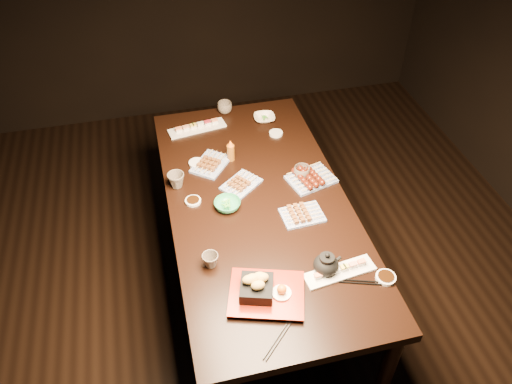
# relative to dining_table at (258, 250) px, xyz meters

# --- Properties ---
(ground) EXTENTS (5.00, 5.00, 0.00)m
(ground) POSITION_rel_dining_table_xyz_m (-0.06, -0.40, -0.38)
(ground) COLOR black
(ground) RESTS_ON ground
(dining_table) EXTENTS (0.99, 1.84, 0.75)m
(dining_table) POSITION_rel_dining_table_xyz_m (0.00, 0.00, 0.00)
(dining_table) COLOR black
(dining_table) RESTS_ON ground
(sushi_platter_near) EXTENTS (0.33, 0.13, 0.04)m
(sushi_platter_near) POSITION_rel_dining_table_xyz_m (0.24, -0.53, 0.39)
(sushi_platter_near) COLOR white
(sushi_platter_near) RESTS_ON dining_table
(sushi_platter_far) EXTENTS (0.36, 0.15, 0.04)m
(sushi_platter_far) POSITION_rel_dining_table_xyz_m (-0.21, 0.70, 0.40)
(sushi_platter_far) COLOR white
(sushi_platter_far) RESTS_ON dining_table
(yakitori_plate_center) EXTENTS (0.24, 0.23, 0.05)m
(yakitori_plate_center) POSITION_rel_dining_table_xyz_m (-0.06, 0.14, 0.40)
(yakitori_plate_center) COLOR #828EB6
(yakitori_plate_center) RESTS_ON dining_table
(yakitori_plate_right) EXTENTS (0.21, 0.16, 0.05)m
(yakitori_plate_right) POSITION_rel_dining_table_xyz_m (0.18, -0.15, 0.40)
(yakitori_plate_right) COLOR #828EB6
(yakitori_plate_right) RESTS_ON dining_table
(yakitori_plate_left) EXTENTS (0.26, 0.27, 0.05)m
(yakitori_plate_left) POSITION_rel_dining_table_xyz_m (-0.19, 0.34, 0.40)
(yakitori_plate_left) COLOR #828EB6
(yakitori_plate_left) RESTS_ON dining_table
(tsukune_plate) EXTENTS (0.27, 0.23, 0.06)m
(tsukune_plate) POSITION_rel_dining_table_xyz_m (0.31, 0.09, 0.41)
(tsukune_plate) COLOR #828EB6
(tsukune_plate) RESTS_ON dining_table
(edamame_bowl_green) EXTENTS (0.15, 0.15, 0.04)m
(edamame_bowl_green) POSITION_rel_dining_table_xyz_m (-0.16, -0.01, 0.40)
(edamame_bowl_green) COLOR #32995D
(edamame_bowl_green) RESTS_ON dining_table
(edamame_bowl_cream) EXTENTS (0.14, 0.14, 0.03)m
(edamame_bowl_cream) POSITION_rel_dining_table_xyz_m (0.21, 0.70, 0.39)
(edamame_bowl_cream) COLOR #F7E7CA
(edamame_bowl_cream) RESTS_ON dining_table
(tempura_tray) EXTENTS (0.37, 0.33, 0.11)m
(tempura_tray) POSITION_rel_dining_table_xyz_m (-0.11, -0.58, 0.43)
(tempura_tray) COLOR black
(tempura_tray) RESTS_ON dining_table
(teacup_near_left) EXTENTS (0.10, 0.10, 0.07)m
(teacup_near_left) POSITION_rel_dining_table_xyz_m (-0.31, -0.35, 0.41)
(teacup_near_left) COLOR brown
(teacup_near_left) RESTS_ON dining_table
(teacup_mid_right) EXTENTS (0.11, 0.11, 0.07)m
(teacup_mid_right) POSITION_rel_dining_table_xyz_m (0.27, 0.13, 0.41)
(teacup_mid_right) COLOR brown
(teacup_mid_right) RESTS_ON dining_table
(teacup_far_left) EXTENTS (0.10, 0.10, 0.08)m
(teacup_far_left) POSITION_rel_dining_table_xyz_m (-0.39, 0.21, 0.42)
(teacup_far_left) COLOR brown
(teacup_far_left) RESTS_ON dining_table
(teacup_far_right) EXTENTS (0.12, 0.12, 0.07)m
(teacup_far_right) POSITION_rel_dining_table_xyz_m (-0.01, 0.84, 0.41)
(teacup_far_right) COLOR brown
(teacup_far_right) RESTS_ON dining_table
(teapot) EXTENTS (0.15, 0.15, 0.11)m
(teapot) POSITION_rel_dining_table_xyz_m (0.18, -0.51, 0.43)
(teapot) COLOR black
(teapot) RESTS_ON dining_table
(condiment_bottle) EXTENTS (0.05, 0.05, 0.13)m
(condiment_bottle) POSITION_rel_dining_table_xyz_m (-0.07, 0.37, 0.44)
(condiment_bottle) COLOR brown
(condiment_bottle) RESTS_ON dining_table
(sauce_dish_west) EXTENTS (0.08, 0.08, 0.01)m
(sauce_dish_west) POSITION_rel_dining_table_xyz_m (-0.32, 0.07, 0.38)
(sauce_dish_west) COLOR white
(sauce_dish_west) RESTS_ON dining_table
(sauce_dish_east) EXTENTS (0.09, 0.09, 0.01)m
(sauce_dish_east) POSITION_rel_dining_table_xyz_m (0.24, 0.54, 0.38)
(sauce_dish_east) COLOR white
(sauce_dish_east) RESTS_ON dining_table
(sauce_dish_se) EXTENTS (0.11, 0.11, 0.02)m
(sauce_dish_se) POSITION_rel_dining_table_xyz_m (0.42, -0.61, 0.38)
(sauce_dish_se) COLOR white
(sauce_dish_se) RESTS_ON dining_table
(sauce_dish_nw) EXTENTS (0.11, 0.11, 0.02)m
(sauce_dish_nw) POSITION_rel_dining_table_xyz_m (-0.26, 0.37, 0.38)
(sauce_dish_nw) COLOR white
(sauce_dish_nw) RESTS_ON dining_table
(chopsticks_near) EXTENTS (0.17, 0.17, 0.01)m
(chopsticks_near) POSITION_rel_dining_table_xyz_m (-0.11, -0.78, 0.38)
(chopsticks_near) COLOR black
(chopsticks_near) RESTS_ON dining_table
(chopsticks_se) EXTENTS (0.23, 0.09, 0.01)m
(chopsticks_se) POSITION_rel_dining_table_xyz_m (0.33, -0.61, 0.38)
(chopsticks_se) COLOR black
(chopsticks_se) RESTS_ON dining_table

